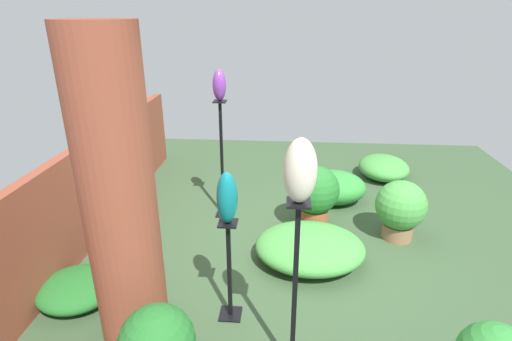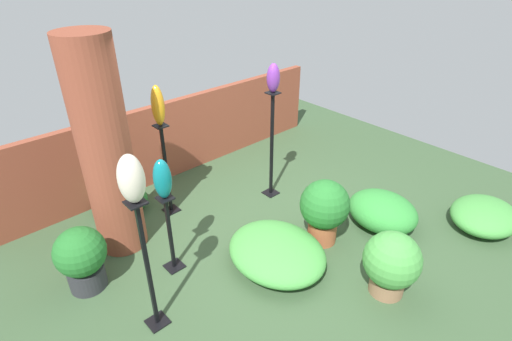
{
  "view_description": "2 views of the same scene",
  "coord_description": "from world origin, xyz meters",
  "px_view_note": "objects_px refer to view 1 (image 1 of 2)",
  "views": [
    {
      "loc": [
        -4.16,
        -0.04,
        2.63
      ],
      "look_at": [
        -0.29,
        0.26,
        1.05
      ],
      "focal_mm": 28.0,
      "sensor_mm": 36.0,
      "label": 1
    },
    {
      "loc": [
        -2.89,
        -2.79,
        3.32
      ],
      "look_at": [
        -0.1,
        0.27,
        0.91
      ],
      "focal_mm": 28.0,
      "sensor_mm": 36.0,
      "label": 2
    }
  ],
  "objects_px": {
    "brick_pillar": "(119,197)",
    "art_vase_ivory": "(300,171)",
    "pedestal_ivory": "(294,299)",
    "pedestal_violet": "(222,165)",
    "art_vase_violet": "(219,85)",
    "art_vase_teal": "(227,198)",
    "pedestal_teal": "(229,275)",
    "potted_plant_back_center": "(401,208)",
    "pedestal_amber": "(141,223)",
    "potted_plant_front_right": "(315,194)",
    "art_vase_amber": "(130,132)"
  },
  "relations": [
    {
      "from": "brick_pillar",
      "to": "art_vase_ivory",
      "type": "relative_size",
      "value": 5.89
    },
    {
      "from": "pedestal_ivory",
      "to": "pedestal_violet",
      "type": "bearing_deg",
      "value": 20.36
    },
    {
      "from": "brick_pillar",
      "to": "art_vase_ivory",
      "type": "distance_m",
      "value": 1.46
    },
    {
      "from": "art_vase_violet",
      "to": "art_vase_teal",
      "type": "bearing_deg",
      "value": -169.42
    },
    {
      "from": "pedestal_violet",
      "to": "pedestal_ivory",
      "type": "height_order",
      "value": "pedestal_violet"
    },
    {
      "from": "pedestal_teal",
      "to": "potted_plant_back_center",
      "type": "xyz_separation_m",
      "value": [
        1.5,
        -1.86,
        -0.03
      ]
    },
    {
      "from": "pedestal_teal",
      "to": "art_vase_teal",
      "type": "height_order",
      "value": "art_vase_teal"
    },
    {
      "from": "brick_pillar",
      "to": "pedestal_teal",
      "type": "relative_size",
      "value": 2.64
    },
    {
      "from": "brick_pillar",
      "to": "art_vase_teal",
      "type": "xyz_separation_m",
      "value": [
        0.22,
        -0.81,
        -0.08
      ]
    },
    {
      "from": "art_vase_violet",
      "to": "potted_plant_back_center",
      "type": "relative_size",
      "value": 0.51
    },
    {
      "from": "pedestal_amber",
      "to": "potted_plant_front_right",
      "type": "distance_m",
      "value": 2.12
    },
    {
      "from": "pedestal_amber",
      "to": "potted_plant_back_center",
      "type": "bearing_deg",
      "value": -72.12
    },
    {
      "from": "pedestal_amber",
      "to": "potted_plant_back_center",
      "type": "distance_m",
      "value": 3.0
    },
    {
      "from": "pedestal_teal",
      "to": "art_vase_violet",
      "type": "bearing_deg",
      "value": 10.58
    },
    {
      "from": "brick_pillar",
      "to": "art_vase_amber",
      "type": "relative_size",
      "value": 4.96
    },
    {
      "from": "pedestal_violet",
      "to": "art_vase_ivory",
      "type": "distance_m",
      "value": 2.8
    },
    {
      "from": "art_vase_violet",
      "to": "potted_plant_back_center",
      "type": "bearing_deg",
      "value": -100.75
    },
    {
      "from": "pedestal_teal",
      "to": "art_vase_teal",
      "type": "xyz_separation_m",
      "value": [
        -0.0,
        0.0,
        0.76
      ]
    },
    {
      "from": "potted_plant_back_center",
      "to": "art_vase_amber",
      "type": "bearing_deg",
      "value": 107.88
    },
    {
      "from": "potted_plant_front_right",
      "to": "brick_pillar",
      "type": "bearing_deg",
      "value": 138.56
    },
    {
      "from": "art_vase_amber",
      "to": "potted_plant_back_center",
      "type": "xyz_separation_m",
      "value": [
        0.92,
        -2.85,
        -1.15
      ]
    },
    {
      "from": "pedestal_ivory",
      "to": "pedestal_teal",
      "type": "height_order",
      "value": "pedestal_ivory"
    },
    {
      "from": "art_vase_ivory",
      "to": "pedestal_teal",
      "type": "bearing_deg",
      "value": 45.4
    },
    {
      "from": "pedestal_amber",
      "to": "pedestal_teal",
      "type": "height_order",
      "value": "pedestal_amber"
    },
    {
      "from": "art_vase_violet",
      "to": "art_vase_amber",
      "type": "height_order",
      "value": "art_vase_violet"
    },
    {
      "from": "pedestal_amber",
      "to": "pedestal_ivory",
      "type": "distance_m",
      "value": 1.91
    },
    {
      "from": "pedestal_violet",
      "to": "potted_plant_back_center",
      "type": "xyz_separation_m",
      "value": [
        -0.42,
        -2.22,
        -0.32
      ]
    },
    {
      "from": "brick_pillar",
      "to": "pedestal_teal",
      "type": "bearing_deg",
      "value": -74.55
    },
    {
      "from": "art_vase_violet",
      "to": "art_vase_amber",
      "type": "relative_size",
      "value": 0.74
    },
    {
      "from": "art_vase_violet",
      "to": "pedestal_ivory",
      "type": "bearing_deg",
      "value": -159.64
    },
    {
      "from": "pedestal_amber",
      "to": "art_vase_teal",
      "type": "bearing_deg",
      "value": -120.29
    },
    {
      "from": "pedestal_amber",
      "to": "art_vase_amber",
      "type": "bearing_deg",
      "value": 0.0
    },
    {
      "from": "pedestal_violet",
      "to": "potted_plant_front_right",
      "type": "height_order",
      "value": "pedestal_violet"
    },
    {
      "from": "art_vase_amber",
      "to": "art_vase_teal",
      "type": "xyz_separation_m",
      "value": [
        -0.58,
        -0.99,
        -0.36
      ]
    },
    {
      "from": "art_vase_amber",
      "to": "potted_plant_front_right",
      "type": "bearing_deg",
      "value": -59.74
    },
    {
      "from": "art_vase_violet",
      "to": "art_vase_amber",
      "type": "bearing_deg",
      "value": 154.85
    },
    {
      "from": "pedestal_violet",
      "to": "art_vase_violet",
      "type": "relative_size",
      "value": 4.12
    },
    {
      "from": "pedestal_violet",
      "to": "potted_plant_front_right",
      "type": "bearing_deg",
      "value": -102.8
    },
    {
      "from": "art_vase_violet",
      "to": "potted_plant_front_right",
      "type": "bearing_deg",
      "value": -102.8
    },
    {
      "from": "art_vase_amber",
      "to": "potted_plant_front_right",
      "type": "height_order",
      "value": "art_vase_amber"
    },
    {
      "from": "pedestal_violet",
      "to": "art_vase_amber",
      "type": "distance_m",
      "value": 1.7
    },
    {
      "from": "brick_pillar",
      "to": "pedestal_amber",
      "type": "bearing_deg",
      "value": 12.81
    },
    {
      "from": "pedestal_ivory",
      "to": "potted_plant_front_right",
      "type": "distance_m",
      "value": 2.22
    },
    {
      "from": "potted_plant_front_right",
      "to": "art_vase_violet",
      "type": "bearing_deg",
      "value": 77.2
    },
    {
      "from": "potted_plant_back_center",
      "to": "pedestal_ivory",
      "type": "bearing_deg",
      "value": 147.47
    },
    {
      "from": "art_vase_teal",
      "to": "pedestal_amber",
      "type": "bearing_deg",
      "value": 59.71
    },
    {
      "from": "pedestal_ivory",
      "to": "potted_plant_back_center",
      "type": "relative_size",
      "value": 1.95
    },
    {
      "from": "art_vase_amber",
      "to": "pedestal_teal",
      "type": "bearing_deg",
      "value": -120.29
    },
    {
      "from": "pedestal_teal",
      "to": "art_vase_ivory",
      "type": "height_order",
      "value": "art_vase_ivory"
    },
    {
      "from": "pedestal_amber",
      "to": "potted_plant_back_center",
      "type": "relative_size",
      "value": 1.74
    }
  ]
}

